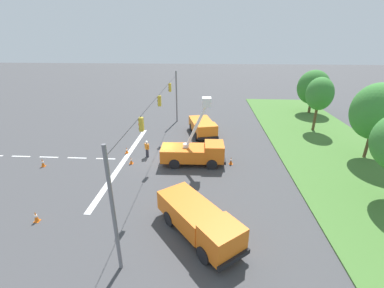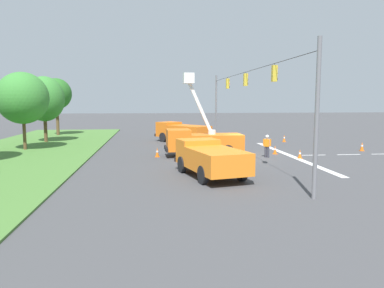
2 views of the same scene
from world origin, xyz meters
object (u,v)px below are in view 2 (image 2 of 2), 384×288
Objects in this scene: tree_far_east at (44,99)px; utility_truck_support_far at (210,158)px; tree_east_end at (56,94)px; traffic_cone_mid_left at (300,154)px; traffic_cone_near_bucket at (362,146)px; road_worker at (267,145)px; traffic_cone_foreground_right at (284,138)px; utility_truck_bucket_lift at (202,140)px; traffic_cone_foreground_left at (157,152)px; utility_truck_support_near at (182,131)px; tree_east at (23,98)px; traffic_cone_mid_right at (275,150)px.

tree_far_east is 24.28m from utility_truck_support_far.
tree_east_end is 10.17× the size of traffic_cone_mid_left.
utility_truck_support_far is 17.83m from traffic_cone_near_bucket.
traffic_cone_mid_left is (-0.72, -2.39, -0.66)m from road_worker.
road_worker is 11.69m from traffic_cone_foreground_right.
tree_east_end is 24.97m from utility_truck_bucket_lift.
tree_east_end is 8.88× the size of traffic_cone_near_bucket.
road_worker is 8.61m from traffic_cone_foreground_left.
tree_far_east is 14.72m from utility_truck_support_near.
utility_truck_support_near is 14.33m from traffic_cone_mid_left.
tree_east_end is at bearing 58.11° from utility_truck_support_near.
tree_east is 13.37m from traffic_cone_foreground_left.
traffic_cone_foreground_right is (-2.01, -25.19, -4.18)m from tree_far_east.
tree_east_end reaches higher than traffic_cone_foreground_right.
utility_truck_bucket_lift is 8.12× the size of traffic_cone_near_bucket.
road_worker is (-1.27, -4.97, -0.33)m from utility_truck_bucket_lift.
traffic_cone_near_bucket reaches higher than traffic_cone_foreground_right.
utility_truck_support_near reaches higher than traffic_cone_mid_right.
traffic_cone_foreground_left is 16.55m from traffic_cone_foreground_right.
traffic_cone_mid_left is (-11.77, -8.14, -0.83)m from utility_truck_support_near.
utility_truck_support_near is at bearing 34.68° from traffic_cone_mid_left.
traffic_cone_foreground_left is at bearing 80.18° from traffic_cone_mid_left.
tree_east_end is at bearing 45.46° from road_worker.
traffic_cone_foreground_left is at bearing 91.62° from utility_truck_bucket_lift.
utility_truck_support_near is at bearing -95.68° from tree_far_east.
tree_east_end is at bearing 29.13° from utility_truck_support_far.
utility_truck_support_near reaches higher than road_worker.
utility_truck_support_near is (9.78, 0.78, -0.15)m from utility_truck_bucket_lift.
tree_east is 14.09m from tree_east_end.
utility_truck_support_far reaches higher than traffic_cone_mid_right.
tree_far_east is at bearing 53.33° from utility_truck_bucket_lift.
traffic_cone_foreground_left is at bearing 95.09° from traffic_cone_near_bucket.
utility_truck_support_far reaches higher than traffic_cone_foreground_right.
road_worker is 2.58m from traffic_cone_mid_left.
utility_truck_support_far reaches higher than traffic_cone_foreground_left.
tree_far_east is at bearing 71.81° from traffic_cone_near_bucket.
utility_truck_bucket_lift is 1.01× the size of utility_truck_support_near.
traffic_cone_mid_left is (-13.18, -22.39, -4.22)m from tree_far_east.
utility_truck_support_near is (4.80, -14.37, -3.45)m from tree_east.
utility_truck_support_near is at bearing 27.49° from road_worker.
utility_truck_support_near is at bearing -121.89° from tree_east_end.
utility_truck_bucket_lift is 8.98× the size of traffic_cone_mid_right.
utility_truck_bucket_lift is 9.81m from utility_truck_support_near.
tree_east is 16.29m from utility_truck_bucket_lift.
traffic_cone_foreground_left is (-0.10, 3.54, -0.95)m from utility_truck_bucket_lift.
traffic_cone_mid_left is at bearing -154.05° from traffic_cone_mid_right.
tree_east_end is 9.18× the size of traffic_cone_foreground_right.
traffic_cone_near_bucket reaches higher than traffic_cone_foreground_left.
traffic_cone_mid_right is at bearing 25.95° from traffic_cone_mid_left.
utility_truck_support_near reaches higher than traffic_cone_near_bucket.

